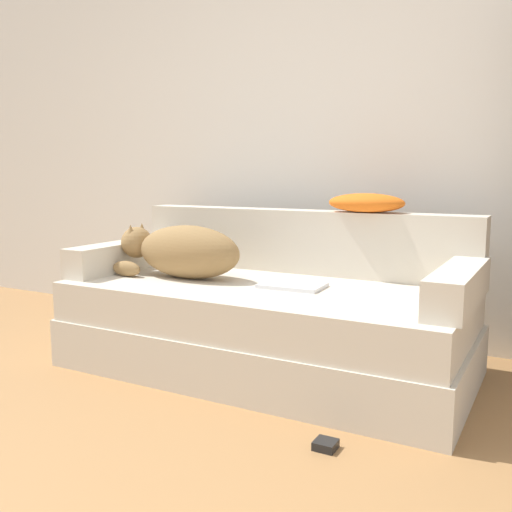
{
  "coord_description": "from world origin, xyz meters",
  "views": [
    {
      "loc": [
        1.23,
        -0.78,
        0.96
      ],
      "look_at": [
        -0.02,
        1.51,
        0.57
      ],
      "focal_mm": 40.0,
      "sensor_mm": 36.0,
      "label": 1
    }
  ],
  "objects_px": {
    "dog": "(181,251)",
    "power_adapter": "(326,445)",
    "throw_pillow": "(366,203)",
    "laptop": "(292,285)",
    "couch": "(265,328)"
  },
  "relations": [
    {
      "from": "laptop",
      "to": "power_adapter",
      "type": "height_order",
      "value": "laptop"
    },
    {
      "from": "laptop",
      "to": "power_adapter",
      "type": "relative_size",
      "value": 3.96
    },
    {
      "from": "laptop",
      "to": "throw_pillow",
      "type": "xyz_separation_m",
      "value": [
        0.22,
        0.38,
        0.37
      ]
    },
    {
      "from": "couch",
      "to": "dog",
      "type": "distance_m",
      "value": 0.58
    },
    {
      "from": "dog",
      "to": "laptop",
      "type": "height_order",
      "value": "dog"
    },
    {
      "from": "throw_pillow",
      "to": "power_adapter",
      "type": "bearing_deg",
      "value": -78.84
    },
    {
      "from": "laptop",
      "to": "throw_pillow",
      "type": "bearing_deg",
      "value": 57.04
    },
    {
      "from": "throw_pillow",
      "to": "power_adapter",
      "type": "height_order",
      "value": "throw_pillow"
    },
    {
      "from": "throw_pillow",
      "to": "laptop",
      "type": "bearing_deg",
      "value": -120.01
    },
    {
      "from": "couch",
      "to": "dog",
      "type": "bearing_deg",
      "value": -174.5
    },
    {
      "from": "couch",
      "to": "laptop",
      "type": "xyz_separation_m",
      "value": [
        0.14,
        -0.0,
        0.22
      ]
    },
    {
      "from": "dog",
      "to": "power_adapter",
      "type": "bearing_deg",
      "value": -29.5
    },
    {
      "from": "throw_pillow",
      "to": "power_adapter",
      "type": "relative_size",
      "value": 5.08
    },
    {
      "from": "laptop",
      "to": "dog",
      "type": "bearing_deg",
      "value": -179.22
    },
    {
      "from": "dog",
      "to": "throw_pillow",
      "type": "distance_m",
      "value": 0.96
    }
  ]
}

